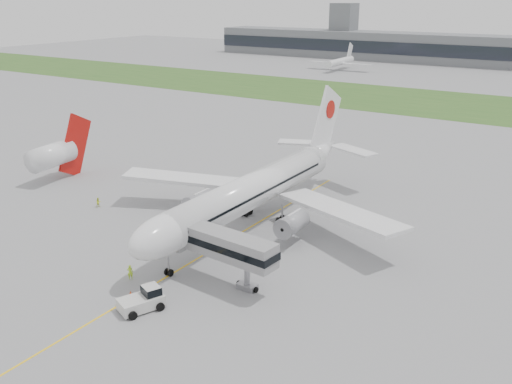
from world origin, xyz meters
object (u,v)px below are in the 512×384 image
Objects in this scene: airliner at (256,188)px; ground_crew_near at (130,272)px; pushback_tug at (144,299)px; neighbor_aircraft at (55,154)px; jet_bridge at (218,244)px.

airliner is 23.78m from ground_crew_near.
ground_crew_near is (-6.18, 4.17, -0.19)m from pushback_tug.
neighbor_aircraft is (-42.63, -1.93, -0.76)m from airliner.
ground_crew_near is (-3.34, -23.06, -4.72)m from airliner.
jet_bridge is 0.96× the size of neighbor_aircraft.
jet_bridge is (3.26, 9.41, 3.86)m from pushback_tug.
airliner is 9.91× the size of pushback_tug.
neighbor_aircraft is at bearing -67.04° from ground_crew_near.
pushback_tug is 2.90× the size of ground_crew_near.
neighbor_aircraft is (-48.74, 15.89, -0.08)m from jet_bridge.
ground_crew_near is at bearing 168.96° from pushback_tug.
neighbor_aircraft is (-45.48, 25.30, 3.78)m from pushback_tug.
jet_bridge is (6.10, -17.82, -0.68)m from airliner.
pushback_tug is at bearing -104.31° from jet_bridge.
neighbor_aircraft reaches higher than pushback_tug.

